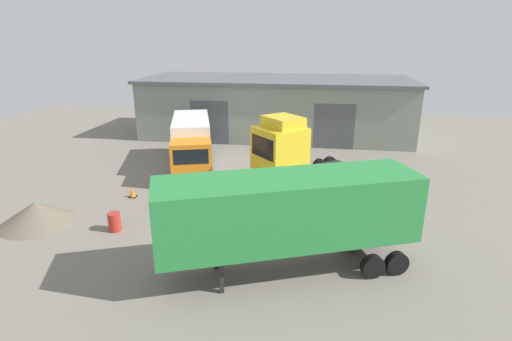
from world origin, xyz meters
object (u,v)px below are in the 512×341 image
oil_drum (115,222)px  container_trailer_green (289,212)px  tractor_unit_yellow (287,156)px  traffic_cone (132,193)px  gravel_pile (36,213)px  box_truck_orange (192,141)px

oil_drum → container_trailer_green: bearing=-14.7°
tractor_unit_yellow → traffic_cone: 9.00m
tractor_unit_yellow → gravel_pile: 13.27m
gravel_pile → oil_drum: (4.09, -0.14, -0.11)m
oil_drum → traffic_cone: oil_drum is taller
tractor_unit_yellow → box_truck_orange: tractor_unit_yellow is taller
box_truck_orange → oil_drum: (-0.84, -9.45, -1.47)m
traffic_cone → container_trailer_green: bearing=-33.5°
container_trailer_green → oil_drum: container_trailer_green is taller
gravel_pile → traffic_cone: bearing=50.7°
gravel_pile → traffic_cone: size_ratio=6.39×
container_trailer_green → traffic_cone: container_trailer_green is taller
traffic_cone → gravel_pile: bearing=-129.3°
gravel_pile → tractor_unit_yellow: bearing=29.0°
gravel_pile → box_truck_orange: bearing=62.1°
tractor_unit_yellow → box_truck_orange: 7.23m
traffic_cone → tractor_unit_yellow: bearing=17.0°
tractor_unit_yellow → container_trailer_green: size_ratio=0.67×
tractor_unit_yellow → gravel_pile: bearing=-12.7°
box_truck_orange → traffic_cone: size_ratio=15.37×
tractor_unit_yellow → oil_drum: bearing=-0.4°
oil_drum → traffic_cone: size_ratio=1.60×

